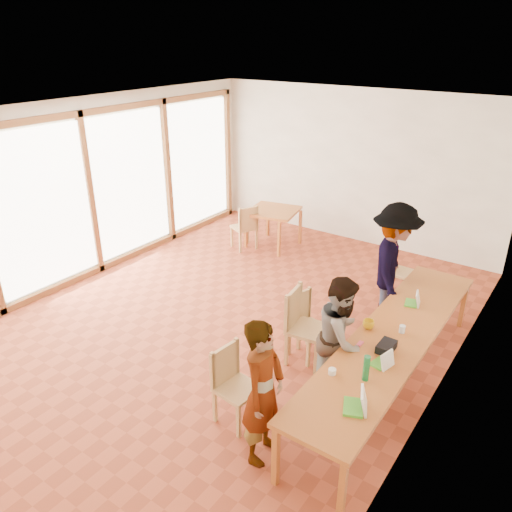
# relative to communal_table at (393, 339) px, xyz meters

# --- Properties ---
(ground) EXTENTS (8.00, 8.00, 0.00)m
(ground) POSITION_rel_communal_table_xyz_m (-2.50, 0.13, -0.70)
(ground) COLOR #A04326
(ground) RESTS_ON ground
(wall_back) EXTENTS (6.00, 0.10, 3.00)m
(wall_back) POSITION_rel_communal_table_xyz_m (-2.50, 4.13, 0.80)
(wall_back) COLOR white
(wall_back) RESTS_ON ground
(wall_right) EXTENTS (0.10, 8.00, 3.00)m
(wall_right) POSITION_rel_communal_table_xyz_m (0.50, 0.13, 0.80)
(wall_right) COLOR white
(wall_right) RESTS_ON ground
(window_wall) EXTENTS (0.10, 8.00, 3.00)m
(window_wall) POSITION_rel_communal_table_xyz_m (-5.46, 0.13, 0.80)
(window_wall) COLOR white
(window_wall) RESTS_ON ground
(ceiling) EXTENTS (6.00, 8.00, 0.04)m
(ceiling) POSITION_rel_communal_table_xyz_m (-2.50, 0.13, 2.32)
(ceiling) COLOR white
(ceiling) RESTS_ON wall_back
(communal_table) EXTENTS (0.80, 4.00, 0.75)m
(communal_table) POSITION_rel_communal_table_xyz_m (0.00, 0.00, 0.00)
(communal_table) COLOR #B05A27
(communal_table) RESTS_ON ground
(side_table) EXTENTS (0.90, 0.90, 0.75)m
(side_table) POSITION_rel_communal_table_xyz_m (-3.55, 2.88, -0.03)
(side_table) COLOR #B05A27
(side_table) RESTS_ON ground
(chair_near) EXTENTS (0.46, 0.46, 0.48)m
(chair_near) POSITION_rel_communal_table_xyz_m (-1.23, -1.45, -0.15)
(chair_near) COLOR tan
(chair_near) RESTS_ON ground
(chair_mid) EXTENTS (0.53, 0.53, 0.54)m
(chair_mid) POSITION_rel_communal_table_xyz_m (-1.18, -0.09, -0.09)
(chair_mid) COLOR tan
(chair_mid) RESTS_ON ground
(chair_far) EXTENTS (0.50, 0.50, 0.47)m
(chair_far) POSITION_rel_communal_table_xyz_m (-1.21, 0.06, -0.16)
(chair_far) COLOR tan
(chair_far) RESTS_ON ground
(chair_empty) EXTENTS (0.41, 0.41, 0.46)m
(chair_empty) POSITION_rel_communal_table_xyz_m (-0.85, 2.34, -0.17)
(chair_empty) COLOR tan
(chair_empty) RESTS_ON ground
(chair_spare) EXTENTS (0.56, 0.56, 0.48)m
(chair_spare) POSITION_rel_communal_table_xyz_m (-3.87, 2.42, -0.15)
(chair_spare) COLOR tan
(chair_spare) RESTS_ON ground
(person_near) EXTENTS (0.45, 0.62, 1.56)m
(person_near) POSITION_rel_communal_table_xyz_m (-0.65, -1.70, 0.08)
(person_near) COLOR gray
(person_near) RESTS_ON ground
(person_mid) EXTENTS (0.70, 0.83, 1.52)m
(person_mid) POSITION_rel_communal_table_xyz_m (-0.46, -0.41, 0.06)
(person_mid) COLOR gray
(person_mid) RESTS_ON ground
(person_far) EXTENTS (1.04, 1.34, 1.83)m
(person_far) POSITION_rel_communal_table_xyz_m (-0.58, 1.45, 0.21)
(person_far) COLOR gray
(person_far) RESTS_ON ground
(laptop_near) EXTENTS (0.30, 0.31, 0.21)m
(laptop_near) POSITION_rel_communal_table_xyz_m (0.18, -1.36, 0.11)
(laptop_near) COLOR green
(laptop_near) RESTS_ON communal_table
(laptop_mid) EXTENTS (0.23, 0.24, 0.18)m
(laptop_mid) POSITION_rel_communal_table_xyz_m (0.12, -0.60, 0.10)
(laptop_mid) COLOR green
(laptop_mid) RESTS_ON communal_table
(laptop_far) EXTENTS (0.22, 0.24, 0.18)m
(laptop_far) POSITION_rel_communal_table_xyz_m (-0.05, 0.84, 0.10)
(laptop_far) COLOR green
(laptop_far) RESTS_ON communal_table
(yellow_mug) EXTENTS (0.17, 0.17, 0.11)m
(yellow_mug) POSITION_rel_communal_table_xyz_m (-0.30, -0.02, 0.10)
(yellow_mug) COLOR yellow
(yellow_mug) RESTS_ON communal_table
(green_bottle) EXTENTS (0.07, 0.07, 0.28)m
(green_bottle) POSITION_rel_communal_table_xyz_m (0.06, -0.93, 0.19)
(green_bottle) COLOR #186D34
(green_bottle) RESTS_ON communal_table
(clear_glass) EXTENTS (0.07, 0.07, 0.09)m
(clear_glass) POSITION_rel_communal_table_xyz_m (0.05, 0.12, 0.09)
(clear_glass) COLOR silver
(clear_glass) RESTS_ON communal_table
(condiment_cup) EXTENTS (0.08, 0.08, 0.06)m
(condiment_cup) POSITION_rel_communal_table_xyz_m (-0.25, -1.04, 0.08)
(condiment_cup) COLOR white
(condiment_cup) RESTS_ON communal_table
(pink_phone) EXTENTS (0.05, 0.10, 0.01)m
(pink_phone) POSITION_rel_communal_table_xyz_m (-0.24, -0.38, 0.05)
(pink_phone) COLOR #D74162
(pink_phone) RESTS_ON communal_table
(black_pouch) EXTENTS (0.16, 0.26, 0.09)m
(black_pouch) POSITION_rel_communal_table_xyz_m (0.04, -0.32, 0.09)
(black_pouch) COLOR black
(black_pouch) RESTS_ON communal_table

